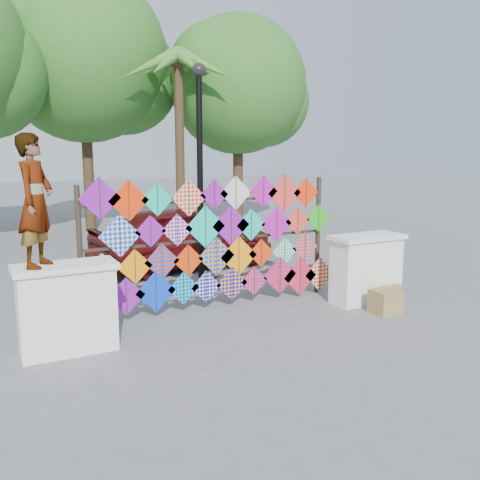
# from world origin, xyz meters

# --- Properties ---
(ground) EXTENTS (80.00, 80.00, 0.00)m
(ground) POSITION_xyz_m (0.00, 0.00, 0.00)
(ground) COLOR slate
(ground) RESTS_ON ground
(parapet_left) EXTENTS (1.40, 0.65, 1.28)m
(parapet_left) POSITION_xyz_m (-2.70, -0.20, 0.65)
(parapet_left) COLOR white
(parapet_left) RESTS_ON ground
(parapet_right) EXTENTS (1.40, 0.65, 1.28)m
(parapet_right) POSITION_xyz_m (2.70, -0.20, 0.65)
(parapet_right) COLOR white
(parapet_right) RESTS_ON ground
(kite_rack) EXTENTS (4.92, 0.24, 2.42)m
(kite_rack) POSITION_xyz_m (0.09, 0.72, 1.21)
(kite_rack) COLOR black
(kite_rack) RESTS_ON ground
(tree_mid) EXTENTS (6.30, 5.60, 8.61)m
(tree_mid) POSITION_xyz_m (0.11, 11.03, 5.77)
(tree_mid) COLOR #46341E
(tree_mid) RESTS_ON ground
(tree_east) EXTENTS (5.40, 4.80, 7.42)m
(tree_east) POSITION_xyz_m (5.09, 9.53, 4.99)
(tree_east) COLOR #46341E
(tree_east) RESTS_ON ground
(palm_tree) EXTENTS (3.62, 3.62, 5.83)m
(palm_tree) POSITION_xyz_m (2.20, 8.00, 4.95)
(palm_tree) COLOR #46341E
(palm_tree) RESTS_ON ground
(vendor_woman) EXTENTS (0.71, 0.78, 1.79)m
(vendor_woman) POSITION_xyz_m (-3.03, -0.20, 2.17)
(vendor_woman) COLOR #99999E
(vendor_woman) RESTS_ON parapet_left
(sedan) EXTENTS (4.60, 2.22, 1.51)m
(sedan) POSITION_xyz_m (0.75, 4.14, 0.76)
(sedan) COLOR #611012
(sedan) RESTS_ON ground
(lamppost) EXTENTS (0.28, 0.28, 4.46)m
(lamppost) POSITION_xyz_m (0.30, 2.00, 2.69)
(lamppost) COLOR black
(lamppost) RESTS_ON ground
(cardboard_box_near) EXTENTS (0.47, 0.42, 0.42)m
(cardboard_box_near) POSITION_xyz_m (2.54, -0.92, 0.21)
(cardboard_box_near) COLOR #987B49
(cardboard_box_near) RESTS_ON ground
(cardboard_box_far) EXTENTS (0.42, 0.39, 0.36)m
(cardboard_box_far) POSITION_xyz_m (2.99, -0.43, 0.18)
(cardboard_box_far) COLOR #987B49
(cardboard_box_far) RESTS_ON ground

